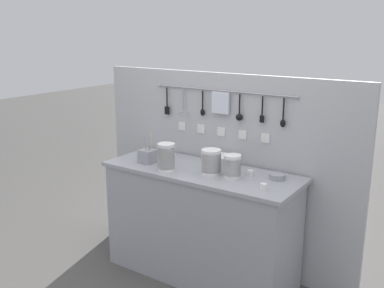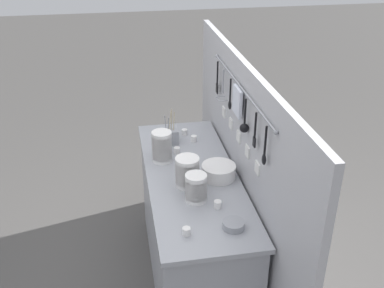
% 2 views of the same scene
% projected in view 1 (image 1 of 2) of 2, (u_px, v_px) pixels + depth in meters
% --- Properties ---
extents(ground_plane, '(20.00, 20.00, 0.00)m').
position_uv_depth(ground_plane, '(201.00, 274.00, 3.76)').
color(ground_plane, '#514F4C').
extents(counter, '(1.60, 0.59, 0.91)m').
position_uv_depth(counter, '(201.00, 223.00, 3.65)').
color(counter, '#9EA0A8').
rests_on(counter, ground).
extents(back_wall, '(2.40, 0.11, 1.65)m').
position_uv_depth(back_wall, '(222.00, 170.00, 3.82)').
color(back_wall, '#B2B2B7').
rests_on(back_wall, ground).
extents(bowl_stack_nested_right, '(0.13, 0.13, 0.17)m').
position_uv_depth(bowl_stack_nested_right, '(232.00, 166.00, 3.33)').
color(bowl_stack_nested_right, white).
rests_on(bowl_stack_nested_right, counter).
extents(bowl_stack_tall_left, '(0.14, 0.14, 0.22)m').
position_uv_depth(bowl_stack_tall_left, '(166.00, 157.00, 3.49)').
color(bowl_stack_tall_left, white).
rests_on(bowl_stack_tall_left, counter).
extents(bowl_stack_back_corner, '(0.15, 0.15, 0.19)m').
position_uv_depth(bowl_stack_back_corner, '(211.00, 162.00, 3.40)').
color(bowl_stack_back_corner, white).
rests_on(bowl_stack_back_corner, counter).
extents(plate_stack, '(0.22, 0.22, 0.09)m').
position_uv_depth(plate_stack, '(219.00, 161.00, 3.62)').
color(plate_stack, white).
rests_on(plate_stack, counter).
extents(steel_mixing_bowl, '(0.12, 0.12, 0.04)m').
position_uv_depth(steel_mixing_bowl, '(277.00, 176.00, 3.31)').
color(steel_mixing_bowl, '#93969E').
rests_on(steel_mixing_bowl, counter).
extents(cutlery_caddy, '(0.12, 0.12, 0.27)m').
position_uv_depth(cutlery_caddy, '(148.00, 156.00, 3.71)').
color(cutlery_caddy, '#93969E').
rests_on(cutlery_caddy, counter).
extents(cup_back_right, '(0.04, 0.04, 0.04)m').
position_uv_depth(cup_back_right, '(263.00, 187.00, 3.09)').
color(cup_back_right, white).
rests_on(cup_back_right, counter).
extents(cup_front_right, '(0.04, 0.04, 0.04)m').
position_uv_depth(cup_front_right, '(147.00, 154.00, 3.88)').
color(cup_front_right, white).
rests_on(cup_front_right, counter).
extents(cup_by_caddy, '(0.04, 0.04, 0.04)m').
position_uv_depth(cup_by_caddy, '(166.00, 162.00, 3.65)').
color(cup_by_caddy, white).
rests_on(cup_by_caddy, counter).
extents(cup_edge_near, '(0.04, 0.04, 0.04)m').
position_uv_depth(cup_edge_near, '(250.00, 173.00, 3.38)').
color(cup_edge_near, white).
rests_on(cup_edge_near, counter).
extents(cup_front_left, '(0.04, 0.04, 0.04)m').
position_uv_depth(cup_front_left, '(162.00, 155.00, 3.86)').
color(cup_front_left, white).
rests_on(cup_front_left, counter).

